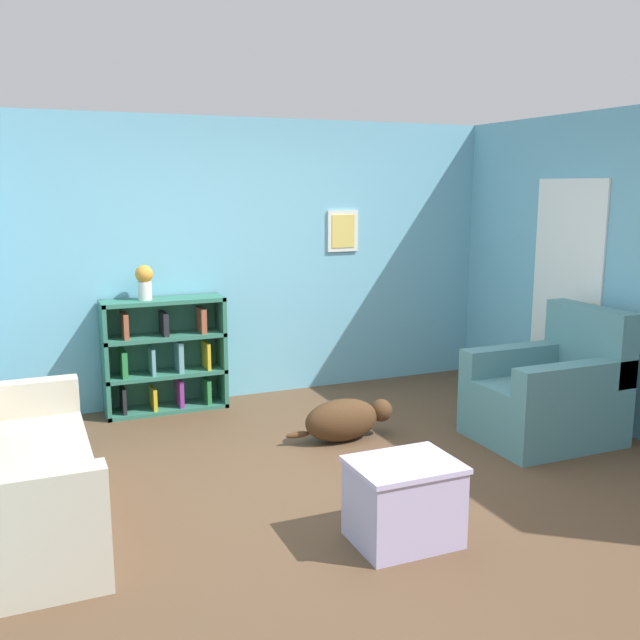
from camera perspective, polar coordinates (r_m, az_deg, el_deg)
ground_plane at (r=5.02m, az=1.82°, el=-12.65°), size 14.00×14.00×0.00m
wall_back at (r=6.75m, az=-6.14°, el=4.80°), size 5.60×0.13×2.60m
wall_right at (r=6.19m, az=23.83°, el=3.32°), size 0.16×5.00×2.60m
couch at (r=4.63m, az=-23.47°, el=-11.49°), size 0.80×1.90×0.80m
bookshelf at (r=6.50m, az=-12.33°, el=-2.81°), size 1.07×0.32×1.02m
recliner_chair at (r=5.95m, az=17.93°, el=-5.68°), size 1.04×0.84×1.05m
coffee_table at (r=4.17m, az=6.71°, el=-14.06°), size 0.59×0.47×0.47m
dog at (r=5.69m, az=2.00°, el=-7.94°), size 0.90×0.30×0.34m
vase at (r=6.33m, az=-13.87°, el=3.09°), size 0.15×0.15×0.30m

